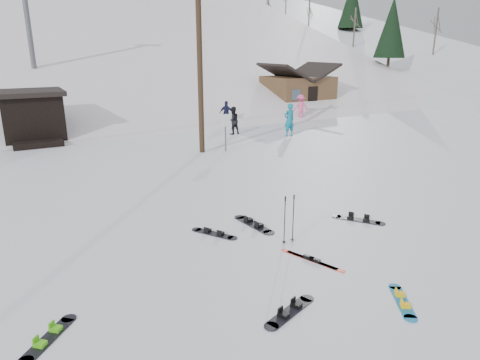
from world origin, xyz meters
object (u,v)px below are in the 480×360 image
utility_pole (200,53)px  cabin (298,92)px  hero_skis (312,260)px  hero_snowboard (402,301)px

utility_pole → cabin: 16.71m
cabin → hero_skis: bearing=-125.2°
utility_pole → cabin: utility_pole is taller
cabin → hero_skis: cabin is taller
cabin → hero_snowboard: bearing=-121.6°
cabin → hero_skis: 26.51m
utility_pole → hero_snowboard: 14.80m
cabin → hero_skis: (-15.26, -21.63, -1.46)m
utility_pole → hero_skis: bearing=-101.0°
hero_snowboard → hero_skis: (-0.51, 2.30, 0.00)m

